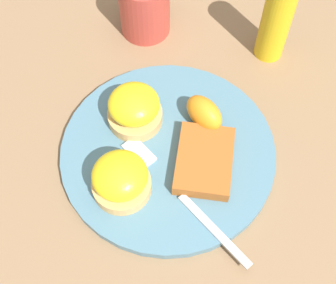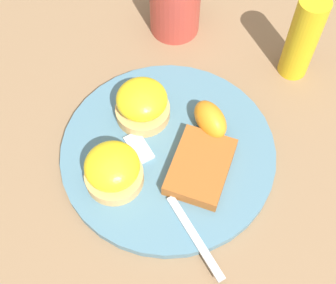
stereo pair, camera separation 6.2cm
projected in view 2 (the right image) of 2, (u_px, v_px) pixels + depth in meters
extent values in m
plane|color=#846647|center=(168.00, 154.00, 0.65)|extent=(1.10, 1.10, 0.00)
cylinder|color=slate|center=(168.00, 152.00, 0.64)|extent=(0.29, 0.29, 0.01)
cylinder|color=tan|center=(143.00, 111.00, 0.65)|extent=(0.08, 0.08, 0.02)
ellipsoid|color=yellow|center=(142.00, 99.00, 0.63)|extent=(0.07, 0.07, 0.04)
cylinder|color=tan|center=(114.00, 176.00, 0.60)|extent=(0.08, 0.08, 0.02)
ellipsoid|color=yellow|center=(112.00, 166.00, 0.58)|extent=(0.07, 0.07, 0.04)
cube|color=#9D5420|center=(200.00, 167.00, 0.61)|extent=(0.12, 0.11, 0.02)
ellipsoid|color=orange|center=(210.00, 120.00, 0.63)|extent=(0.05, 0.07, 0.04)
cube|color=silver|center=(195.00, 237.00, 0.57)|extent=(0.04, 0.12, 0.00)
cube|color=silver|center=(139.00, 148.00, 0.63)|extent=(0.03, 0.05, 0.00)
cylinder|color=#B23D33|center=(175.00, 5.00, 0.72)|extent=(0.08, 0.08, 0.09)
cylinder|color=gold|center=(303.00, 38.00, 0.66)|extent=(0.04, 0.04, 0.14)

